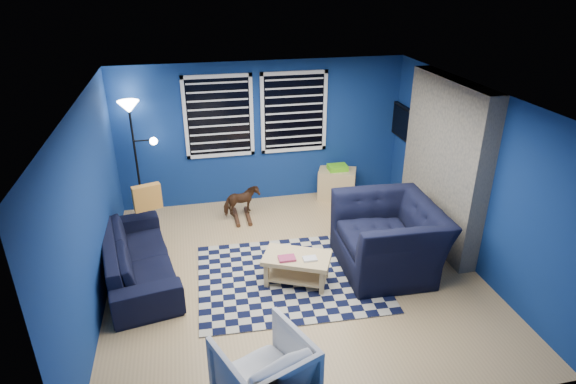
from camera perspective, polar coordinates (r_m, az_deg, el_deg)
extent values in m
plane|color=tan|center=(6.82, 0.75, -9.59)|extent=(5.00, 5.00, 0.00)
plane|color=white|center=(5.78, 0.90, 11.26)|extent=(5.00, 5.00, 0.00)
plane|color=navy|center=(8.48, -3.00, 6.97)|extent=(5.00, 0.00, 5.00)
plane|color=navy|center=(6.19, -22.39, -2.11)|extent=(0.00, 5.00, 5.00)
plane|color=navy|center=(7.14, 20.77, 1.76)|extent=(0.00, 5.00, 5.00)
cube|color=gray|center=(7.47, 17.96, 3.19)|extent=(0.26, 2.00, 2.50)
cube|color=black|center=(7.77, 16.19, -3.05)|extent=(0.04, 0.70, 0.60)
cube|color=gray|center=(7.85, 15.08, -5.15)|extent=(0.50, 1.20, 0.08)
cube|color=black|center=(8.28, -8.22, 8.83)|extent=(1.05, 0.02, 1.30)
cube|color=white|center=(8.11, -8.51, 13.43)|extent=(1.17, 0.05, 0.06)
cube|color=white|center=(8.48, -7.93, 4.40)|extent=(1.17, 0.05, 0.06)
cube|color=black|center=(8.46, 0.69, 9.44)|extent=(1.05, 0.02, 1.30)
cube|color=white|center=(8.30, 0.73, 13.95)|extent=(1.17, 0.05, 0.06)
cube|color=white|center=(8.66, 0.68, 5.08)|extent=(1.17, 0.05, 0.06)
cube|color=black|center=(8.70, 13.82, 7.78)|extent=(0.06, 1.00, 0.58)
cube|color=black|center=(8.69, 13.61, 7.78)|extent=(0.01, 0.92, 0.50)
cube|color=black|center=(6.73, 0.28, -10.05)|extent=(2.58, 2.10, 0.02)
imported|color=black|center=(6.90, -17.40, -7.32)|extent=(2.28, 1.22, 0.63)
imported|color=black|center=(6.85, 11.83, -5.26)|extent=(1.51, 1.33, 0.96)
imported|color=gray|center=(4.90, -2.85, -20.59)|extent=(1.06, 1.07, 0.75)
imported|color=#462216|center=(8.10, -5.53, -1.12)|extent=(0.45, 0.65, 0.51)
cube|color=#D6B978|center=(6.43, 1.06, -7.81)|extent=(1.01, 0.83, 0.06)
cube|color=#D6B978|center=(6.58, 1.04, -9.81)|extent=(0.90, 0.72, 0.03)
cube|color=#A52F55|center=(6.34, -0.13, -7.86)|extent=(0.27, 0.24, 0.03)
cube|color=silver|center=(6.34, 2.61, -7.90)|extent=(0.22, 0.19, 0.03)
cube|color=#D6B978|center=(6.32, -1.87, -10.69)|extent=(0.08, 0.08, 0.35)
cube|color=#D6B978|center=(6.47, 4.69, -9.85)|extent=(0.08, 0.08, 0.35)
cube|color=#D6B978|center=(6.64, -2.49, -8.77)|extent=(0.08, 0.08, 0.35)
cube|color=#D6B978|center=(6.78, 3.75, -8.02)|extent=(0.08, 0.08, 0.35)
cube|color=#D6B978|center=(8.88, 5.80, 0.98)|extent=(0.78, 0.66, 0.55)
cube|color=black|center=(8.88, 5.80, 0.98)|extent=(0.68, 0.58, 0.44)
cube|color=#63D819|center=(8.76, 5.89, 2.90)|extent=(0.41, 0.37, 0.09)
cylinder|color=black|center=(8.67, -16.70, -2.54)|extent=(0.25, 0.25, 0.03)
cylinder|color=black|center=(8.30, -17.48, 3.14)|extent=(0.04, 0.04, 1.86)
cone|color=white|center=(8.01, -18.36, 9.54)|extent=(0.34, 0.34, 0.19)
sphere|color=white|center=(8.09, -15.65, 5.83)|extent=(0.13, 0.13, 0.13)
cube|color=orange|center=(7.33, -16.35, -0.62)|extent=(0.42, 0.23, 0.38)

